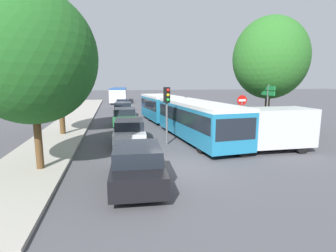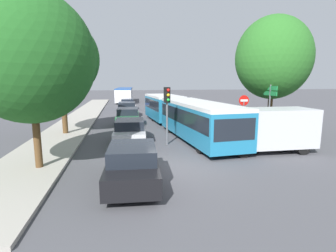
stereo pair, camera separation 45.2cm
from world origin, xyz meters
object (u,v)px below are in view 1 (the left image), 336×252
object	(u,v)px
queued_car_black	(137,165)
no_entry_sign	(242,109)
direction_sign_post	(268,99)
tree_left_near	(31,57)
queued_car_green	(125,117)
white_van	(269,128)
traffic_light	(167,103)
queued_car_blue	(123,104)
queued_car_white	(123,109)
tree_right_near	(269,60)
queued_car_silver	(129,132)
tree_left_mid	(59,60)
city_bus_rear	(119,94)
articulated_bus	(179,112)

from	to	relation	value
queued_car_black	no_entry_sign	xyz separation A→B (m)	(7.69, 7.02, 1.13)
direction_sign_post	tree_left_near	size ratio (longest dim) A/B	0.49
queued_car_green	white_van	size ratio (longest dim) A/B	0.88
white_van	traffic_light	xyz separation A→B (m)	(-5.09, 2.49, 1.26)
queued_car_green	queued_car_blue	world-z (taller)	queued_car_green
direction_sign_post	no_entry_sign	bearing A→B (deg)	-28.23
queued_car_white	tree_right_near	xyz separation A→B (m)	(9.87, -11.04, 4.42)
no_entry_sign	queued_car_blue	bearing A→B (deg)	-159.10
direction_sign_post	tree_left_near	bearing A→B (deg)	15.41
queued_car_silver	tree_right_near	world-z (taller)	tree_right_near
queued_car_white	tree_left_mid	xyz separation A→B (m)	(-4.41, -9.08, 4.33)
tree_left_mid	traffic_light	bearing A→B (deg)	-32.28
queued_car_green	tree_right_near	bearing A→B (deg)	-113.79
city_bus_rear	queued_car_black	xyz separation A→B (m)	(-0.21, -38.92, -0.71)
queued_car_silver	tree_left_mid	bearing A→B (deg)	55.23
traffic_light	tree_left_mid	xyz separation A→B (m)	(-6.48, 4.09, 2.61)
city_bus_rear	no_entry_sign	xyz separation A→B (m)	(7.48, -31.90, 0.42)
direction_sign_post	queued_car_blue	bearing A→B (deg)	-68.36
white_van	tree_right_near	bearing A→B (deg)	-120.16
direction_sign_post	tree_left_mid	distance (m)	14.02
no_entry_sign	tree_left_mid	xyz separation A→B (m)	(-11.88, 2.82, 3.23)
queued_car_black	no_entry_sign	size ratio (longest dim) A/B	1.54
articulated_bus	tree_left_near	world-z (taller)	tree_left_near
queued_car_white	tree_left_near	bearing A→B (deg)	169.82
queued_car_green	queued_car_blue	size ratio (longest dim) A/B	1.08
city_bus_rear	queued_car_green	xyz separation A→B (m)	(-0.05, -25.92, -0.70)
white_van	tree_right_near	distance (m)	6.66
tree_left_mid	tree_right_near	bearing A→B (deg)	-7.81
direction_sign_post	tree_right_near	distance (m)	3.21
white_van	direction_sign_post	xyz separation A→B (m)	(1.76, 3.07, 1.31)
white_van	tree_left_near	size ratio (longest dim) A/B	0.69
queued_car_silver	direction_sign_post	distance (m)	9.20
city_bus_rear	queued_car_green	distance (m)	25.93
city_bus_rear	queued_car_black	world-z (taller)	city_bus_rear
tree_left_near	tree_right_near	xyz separation A→B (m)	(13.93, 5.68, 0.54)
white_van	traffic_light	size ratio (longest dim) A/B	1.47
queued_car_blue	white_van	bearing A→B (deg)	-159.59
articulated_bus	queued_car_silver	xyz separation A→B (m)	(-3.98, -3.69, -0.66)
queued_car_black	traffic_light	distance (m)	6.43
no_entry_sign	direction_sign_post	bearing A→B (deg)	63.95
queued_car_green	traffic_light	world-z (taller)	traffic_light
no_entry_sign	tree_right_near	bearing A→B (deg)	109.76
articulated_bus	tree_left_near	bearing A→B (deg)	-50.47
white_van	tree_left_mid	size ratio (longest dim) A/B	0.63
articulated_bus	direction_sign_post	xyz separation A→B (m)	(5.03, -3.81, 1.15)
queued_car_silver	tree_left_mid	size ratio (longest dim) A/B	0.55
queued_car_blue	tree_left_near	size ratio (longest dim) A/B	0.56
articulated_bus	city_bus_rear	xyz separation A→B (m)	(-3.89, 28.79, 0.05)
traffic_light	queued_car_white	bearing A→B (deg)	170.01
queued_car_black	queued_car_green	world-z (taller)	queued_car_green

